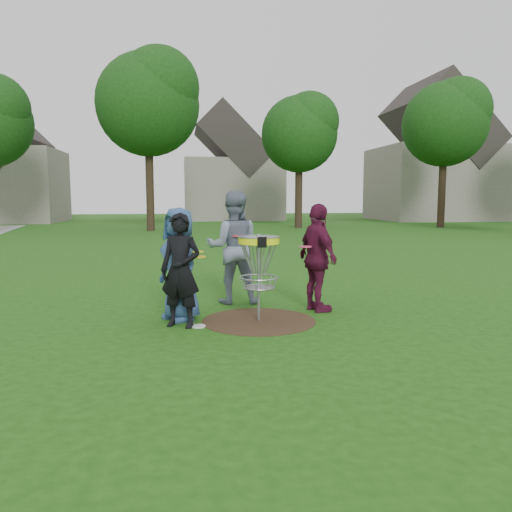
{
  "coord_description": "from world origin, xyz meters",
  "views": [
    {
      "loc": [
        -1.15,
        -7.61,
        1.96
      ],
      "look_at": [
        0.0,
        0.3,
        1.0
      ],
      "focal_mm": 35.0,
      "sensor_mm": 36.0,
      "label": 1
    }
  ],
  "objects": [
    {
      "name": "ground",
      "position": [
        0.0,
        0.0,
        0.0
      ],
      "size": [
        100.0,
        100.0,
        0.0
      ],
      "primitive_type": "plane",
      "color": "#19470F",
      "rests_on": "ground"
    },
    {
      "name": "dirt_patch",
      "position": [
        0.0,
        0.0,
        0.0
      ],
      "size": [
        1.8,
        1.8,
        0.01
      ],
      "primitive_type": "cylinder",
      "color": "#47331E",
      "rests_on": "ground"
    },
    {
      "name": "player_blue",
      "position": [
        -1.22,
        0.29,
        0.89
      ],
      "size": [
        0.92,
        1.04,
        1.79
      ],
      "primitive_type": "imported",
      "rotation": [
        0.0,
        0.0,
        -1.06
      ],
      "color": "#2E4C7F",
      "rests_on": "ground"
    },
    {
      "name": "player_black",
      "position": [
        -1.21,
        -0.16,
        0.86
      ],
      "size": [
        0.74,
        0.63,
        1.72
      ],
      "primitive_type": "imported",
      "rotation": [
        0.0,
        0.0,
        -0.42
      ],
      "color": "black",
      "rests_on": "ground"
    },
    {
      "name": "player_grey",
      "position": [
        -0.25,
        1.44,
        1.03
      ],
      "size": [
        1.08,
        0.89,
        2.06
      ],
      "primitive_type": "imported",
      "rotation": [
        0.0,
        0.0,
        3.03
      ],
      "color": "slate",
      "rests_on": "ground"
    },
    {
      "name": "player_maroon",
      "position": [
        1.1,
        0.54,
        0.92
      ],
      "size": [
        0.72,
        1.16,
        1.84
      ],
      "primitive_type": "imported",
      "rotation": [
        0.0,
        0.0,
        1.83
      ],
      "color": "#54132F",
      "rests_on": "ground"
    },
    {
      "name": "disc_on_grass",
      "position": [
        -0.96,
        -0.22,
        0.01
      ],
      "size": [
        0.22,
        0.22,
        0.02
      ],
      "primitive_type": "cylinder",
      "color": "silver",
      "rests_on": "ground"
    },
    {
      "name": "disc_golf_basket",
      "position": [
        0.0,
        -0.0,
        1.02
      ],
      "size": [
        0.66,
        0.67,
        1.38
      ],
      "color": "#9EA0A5",
      "rests_on": "ground"
    },
    {
      "name": "held_discs",
      "position": [
        -0.31,
        0.42,
        1.14
      ],
      "size": [
        2.02,
        1.51,
        0.23
      ],
      "color": "yellow",
      "rests_on": "ground"
    },
    {
      "name": "tree_row",
      "position": [
        0.44,
        20.67,
        6.21
      ],
      "size": [
        51.2,
        17.42,
        9.9
      ],
      "color": "#38281C",
      "rests_on": "ground"
    },
    {
      "name": "house_row",
      "position": [
        4.78,
        33.07,
        4.14
      ],
      "size": [
        44.5,
        10.65,
        11.62
      ],
      "color": "gray",
      "rests_on": "ground"
    }
  ]
}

